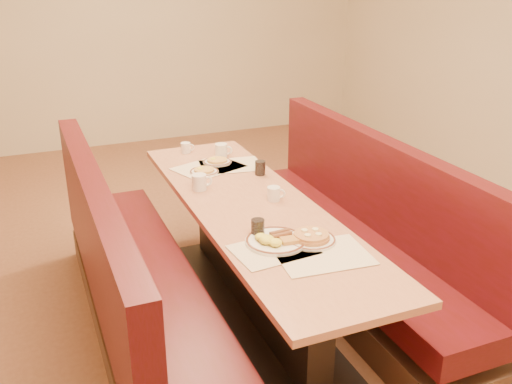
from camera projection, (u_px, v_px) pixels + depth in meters
name	position (u px, v px, depth m)	size (l,w,h in m)	color
ground	(253.00, 313.00, 3.61)	(8.00, 8.00, 0.00)	#9E6647
diner_table	(253.00, 261.00, 3.47)	(0.70, 2.50, 0.75)	black
booth_left	(133.00, 288.00, 3.22)	(0.55, 2.50, 1.05)	#4C3326
booth_right	(356.00, 242.00, 3.74)	(0.55, 2.50, 1.05)	#4C3326
placemat_near_left	(273.00, 250.00, 2.81)	(0.39, 0.29, 0.00)	beige
placemat_near_right	(323.00, 255.00, 2.76)	(0.45, 0.33, 0.00)	beige
placemat_far_left	(209.00, 168.00, 3.93)	(0.44, 0.33, 0.00)	beige
placemat_far_right	(231.00, 165.00, 3.97)	(0.42, 0.31, 0.00)	beige
pancake_plate	(311.00, 238.00, 2.89)	(0.25, 0.25, 0.06)	white
eggs_plate	(275.00, 240.00, 2.87)	(0.31, 0.31, 0.06)	white
extra_plate_mid	(217.00, 161.00, 4.01)	(0.20, 0.20, 0.04)	white
extra_plate_far	(204.00, 171.00, 3.83)	(0.19, 0.19, 0.04)	white
coffee_mug_a	(274.00, 193.00, 3.38)	(0.11, 0.08, 0.08)	white
coffee_mug_b	(200.00, 182.00, 3.54)	(0.13, 0.09, 0.10)	white
coffee_mug_c	(222.00, 150.00, 4.14)	(0.12, 0.09, 0.10)	white
coffee_mug_d	(186.00, 148.00, 4.23)	(0.10, 0.07, 0.08)	white
soda_tumbler_near	(258.00, 228.00, 2.93)	(0.07, 0.07, 0.10)	black
soda_tumbler_mid	(260.00, 168.00, 3.79)	(0.07, 0.07, 0.10)	black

